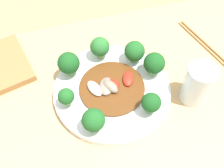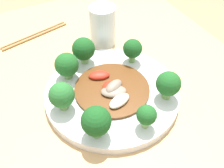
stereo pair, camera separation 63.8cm
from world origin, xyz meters
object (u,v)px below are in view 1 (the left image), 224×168
broccoli_southeast (69,63)px  chopsticks (202,42)px  stirfry_center (111,87)px  drinking_glass (198,84)px  broccoli_southwest (135,51)px  broccoli_northwest (151,103)px  broccoli_west (154,63)px  plate (112,91)px  broccoli_south (100,47)px  broccoli_east (66,97)px  broccoli_northeast (93,120)px

broccoli_southeast → chopsticks: (-0.42, -0.02, -0.06)m
stirfry_center → drinking_glass: size_ratio=1.54×
broccoli_southwest → drinking_glass: size_ratio=0.61×
broccoli_northwest → drinking_glass: 0.14m
broccoli_west → chopsticks: 0.23m
broccoli_southeast → drinking_glass: drinking_glass is taller
plate → broccoli_southwest: size_ratio=4.56×
broccoli_south → drinking_glass: size_ratio=0.61×
broccoli_east → stirfry_center: 0.12m
stirfry_center → broccoli_southwest: bearing=-140.5°
broccoli_southwest → stirfry_center: bearing=39.5°
plate → broccoli_south: (0.00, -0.12, 0.05)m
broccoli_west → stirfry_center: size_ratio=0.41×
broccoli_southwest → broccoli_northeast: 0.24m
chopsticks → broccoli_northeast: bearing=26.5°
broccoli_west → broccoli_southwest: bearing=-58.4°
broccoli_southwest → plate: bearing=40.7°
drinking_glass → broccoli_northeast: bearing=5.4°
broccoli_south → broccoli_northeast: 0.23m
plate → broccoli_northwest: 0.13m
broccoli_northwest → broccoli_southeast: (0.17, -0.17, 0.00)m
broccoli_west → broccoli_northeast: size_ratio=1.02×
broccoli_east → broccoli_northeast: bearing=119.4°
broccoli_northwest → broccoli_southwest: size_ratio=0.95×
broccoli_east → broccoli_southeast: size_ratio=0.78×
plate → broccoli_northeast: bearing=53.5°
broccoli_west → broccoli_southwest: (0.04, -0.06, -0.00)m
plate → broccoli_northeast: 0.13m
drinking_glass → chopsticks: bearing=-125.1°
broccoli_northeast → chopsticks: size_ratio=0.33×
broccoli_northwest → broccoli_southeast: 0.24m
plate → broccoli_west: broccoli_west is taller
broccoli_west → broccoli_southeast: (0.22, -0.06, 0.00)m
broccoli_southwest → broccoli_east: (0.21, 0.09, -0.00)m
plate → broccoli_southeast: 0.14m
broccoli_south → stirfry_center: bearing=89.1°
plate → chopsticks: size_ratio=1.47×
broccoli_northwest → broccoli_southeast: broccoli_southeast is taller
broccoli_south → chopsticks: size_ratio=0.32×
broccoli_east → drinking_glass: 0.33m
broccoli_northeast → chopsticks: bearing=-153.5°
plate → drinking_glass: bearing=160.3°
broccoli_northeast → stirfry_center: bearing=-125.3°
drinking_glass → broccoli_southeast: bearing=-27.3°
broccoli_east → broccoli_southwest: bearing=-156.7°
plate → broccoli_southwest: (-0.09, -0.08, 0.05)m
plate → broccoli_northeast: broccoli_northeast is taller
broccoli_southeast → broccoli_southwest: bearing=178.0°
plate → drinking_glass: size_ratio=2.76×
broccoli_east → broccoli_southeast: broccoli_southeast is taller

